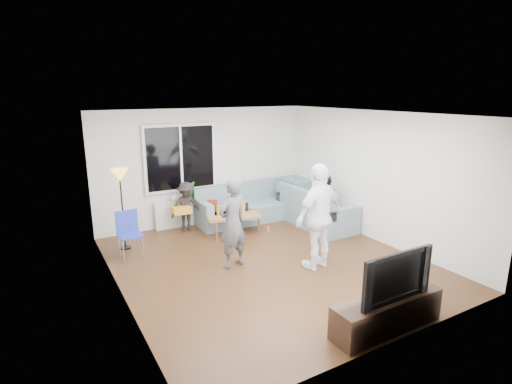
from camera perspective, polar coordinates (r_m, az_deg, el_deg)
floor at (r=7.26m, az=1.70°, el=-10.10°), size 5.00×5.50×0.04m
ceiling at (r=6.63m, az=1.87°, el=11.18°), size 5.00×5.50×0.04m
wall_back at (r=9.24m, az=-7.27°, el=3.69°), size 5.00×0.04×2.60m
wall_front at (r=4.80m, az=19.51°, el=-6.98°), size 5.00×0.04×2.60m
wall_left at (r=5.95m, az=-19.39°, el=-2.91°), size 0.04×5.50×2.60m
wall_right at (r=8.40m, az=16.60°, el=2.14°), size 0.04×5.50×2.60m
window_frame at (r=8.92m, az=-10.69°, el=4.80°), size 1.62×0.06×1.47m
window_glass at (r=8.88m, az=-10.60°, el=4.77°), size 1.50×0.02×1.35m
window_mullion at (r=8.87m, az=-10.58°, el=4.76°), size 0.05×0.03×1.35m
radiator at (r=9.16m, az=-10.25°, el=-2.90°), size 1.30×0.12×0.62m
potted_plant at (r=9.05m, az=-9.30°, el=0.29°), size 0.23×0.18×0.40m
vase at (r=8.96m, az=-11.49°, el=-0.67°), size 0.18×0.18×0.18m
sofa_back_section at (r=9.33m, az=-1.53°, el=-1.63°), size 2.30×0.85×0.85m
sofa_right_section at (r=9.16m, az=8.46°, el=-2.08°), size 2.00×0.85×0.85m
sofa_corner at (r=10.14m, az=6.34°, el=-0.41°), size 0.85×0.85×0.85m
cushion_yellow at (r=8.68m, az=-10.58°, el=-2.50°), size 0.40×0.34×0.14m
cushion_red at (r=8.99m, az=-6.62°, el=-1.77°), size 0.45×0.42×0.13m
coffee_table at (r=8.66m, az=-3.31°, el=-4.46°), size 1.22×0.86×0.40m
pitcher at (r=8.52m, az=-3.70°, el=-2.77°), size 0.17×0.17×0.17m
side_chair at (r=7.63m, az=-17.43°, el=-5.91°), size 0.42×0.42×0.86m
floor_lamp at (r=8.00m, az=-18.44°, el=-2.42°), size 0.32×0.32×1.56m
player_left at (r=6.84m, az=-3.38°, el=-4.42°), size 0.65×0.51×1.58m
player_right at (r=6.84m, az=8.98°, el=-3.48°), size 1.13×0.64×1.82m
spectator_right at (r=8.88m, az=9.76°, el=-1.45°), size 0.49×0.62×1.21m
spectator_back at (r=8.76m, az=-9.88°, el=-2.09°), size 0.72×0.43×1.09m
tv_console at (r=5.59m, az=18.11°, el=-16.04°), size 1.60×0.40×0.44m
television at (r=5.34m, az=18.56°, el=-10.98°), size 1.12×0.15×0.65m
bottle_e at (r=8.82m, az=-1.30°, el=-2.11°), size 0.07×0.07×0.19m
bottle_b at (r=8.45m, az=-3.53°, el=-2.68°), size 0.08×0.08×0.24m
bottle_d at (r=8.59m, az=-1.83°, el=-2.29°), size 0.07×0.07×0.26m
bottle_a at (r=8.55m, az=-5.39°, el=-2.59°), size 0.07×0.07×0.21m
bottle_c at (r=8.76m, az=-3.42°, el=-2.19°), size 0.07×0.07×0.20m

